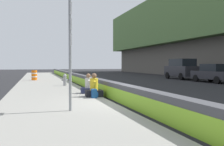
{
  "coord_description": "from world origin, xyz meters",
  "views": [
    {
      "loc": [
        -9.62,
        3.43,
        1.65
      ],
      "look_at": [
        6.59,
        -1.43,
        1.09
      ],
      "focal_mm": 41.06,
      "sensor_mm": 36.0,
      "label": 1
    }
  ],
  "objects_px": {
    "construction_barrel": "(34,75)",
    "parked_car_third": "(214,73)",
    "seated_person_middle": "(88,87)",
    "route_sign_post": "(70,47)",
    "seated_person_foreground": "(94,89)",
    "fire_hydrant": "(65,79)",
    "parked_car_fourth": "(182,69)",
    "backpack": "(94,94)"
  },
  "relations": [
    {
      "from": "construction_barrel",
      "to": "parked_car_third",
      "type": "xyz_separation_m",
      "value": [
        -6.07,
        -15.75,
        0.24
      ]
    },
    {
      "from": "parked_car_fourth",
      "to": "route_sign_post",
      "type": "bearing_deg",
      "value": 139.04
    },
    {
      "from": "seated_person_foreground",
      "to": "parked_car_fourth",
      "type": "bearing_deg",
      "value": -44.23
    },
    {
      "from": "route_sign_post",
      "to": "seated_person_middle",
      "type": "height_order",
      "value": "route_sign_post"
    },
    {
      "from": "fire_hydrant",
      "to": "seated_person_middle",
      "type": "height_order",
      "value": "seated_person_middle"
    },
    {
      "from": "route_sign_post",
      "to": "backpack",
      "type": "bearing_deg",
      "value": -26.49
    },
    {
      "from": "route_sign_post",
      "to": "seated_person_foreground",
      "type": "distance_m",
      "value": 4.14
    },
    {
      "from": "route_sign_post",
      "to": "fire_hydrant",
      "type": "xyz_separation_m",
      "value": [
        10.03,
        -0.92,
        -1.65
      ]
    },
    {
      "from": "construction_barrel",
      "to": "fire_hydrant",
      "type": "bearing_deg",
      "value": -163.99
    },
    {
      "from": "seated_person_middle",
      "to": "route_sign_post",
      "type": "bearing_deg",
      "value": 162.08
    },
    {
      "from": "backpack",
      "to": "parked_car_fourth",
      "type": "xyz_separation_m",
      "value": [
        13.93,
        -13.17,
        0.85
      ]
    },
    {
      "from": "fire_hydrant",
      "to": "construction_barrel",
      "type": "distance_m",
      "value": 7.67
    },
    {
      "from": "fire_hydrant",
      "to": "construction_barrel",
      "type": "bearing_deg",
      "value": 16.01
    },
    {
      "from": "seated_person_middle",
      "to": "construction_barrel",
      "type": "relative_size",
      "value": 1.09
    },
    {
      "from": "construction_barrel",
      "to": "parked_car_fourth",
      "type": "xyz_separation_m",
      "value": [
        -0.55,
        -15.83,
        0.56
      ]
    },
    {
      "from": "route_sign_post",
      "to": "backpack",
      "type": "height_order",
      "value": "route_sign_post"
    },
    {
      "from": "seated_person_middle",
      "to": "parked_car_fourth",
      "type": "height_order",
      "value": "parked_car_fourth"
    },
    {
      "from": "fire_hydrant",
      "to": "parked_car_fourth",
      "type": "bearing_deg",
      "value": -63.55
    },
    {
      "from": "route_sign_post",
      "to": "seated_person_middle",
      "type": "bearing_deg",
      "value": -17.92
    },
    {
      "from": "backpack",
      "to": "parked_car_fourth",
      "type": "distance_m",
      "value": 19.19
    },
    {
      "from": "construction_barrel",
      "to": "route_sign_post",
      "type": "bearing_deg",
      "value": -176.06
    },
    {
      "from": "seated_person_middle",
      "to": "backpack",
      "type": "distance_m",
      "value": 1.98
    },
    {
      "from": "route_sign_post",
      "to": "fire_hydrant",
      "type": "relative_size",
      "value": 4.09
    },
    {
      "from": "parked_car_fourth",
      "to": "construction_barrel",
      "type": "bearing_deg",
      "value": 88.02
    },
    {
      "from": "fire_hydrant",
      "to": "seated_person_foreground",
      "type": "distance_m",
      "value": 6.64
    },
    {
      "from": "fire_hydrant",
      "to": "parked_car_third",
      "type": "distance_m",
      "value": 13.7
    },
    {
      "from": "route_sign_post",
      "to": "fire_hydrant",
      "type": "distance_m",
      "value": 10.2
    },
    {
      "from": "route_sign_post",
      "to": "fire_hydrant",
      "type": "bearing_deg",
      "value": -5.22
    },
    {
      "from": "backpack",
      "to": "construction_barrel",
      "type": "height_order",
      "value": "construction_barrel"
    },
    {
      "from": "construction_barrel",
      "to": "backpack",
      "type": "bearing_deg",
      "value": -169.62
    },
    {
      "from": "fire_hydrant",
      "to": "parked_car_fourth",
      "type": "xyz_separation_m",
      "value": [
        6.82,
        -13.71,
        0.6
      ]
    },
    {
      "from": "seated_person_middle",
      "to": "backpack",
      "type": "relative_size",
      "value": 2.6
    },
    {
      "from": "seated_person_middle",
      "to": "parked_car_third",
      "type": "distance_m",
      "value": 14.49
    },
    {
      "from": "seated_person_foreground",
      "to": "construction_barrel",
      "type": "relative_size",
      "value": 1.16
    },
    {
      "from": "seated_person_foreground",
      "to": "backpack",
      "type": "xyz_separation_m",
      "value": [
        -0.5,
        0.1,
        -0.15
      ]
    },
    {
      "from": "backpack",
      "to": "construction_barrel",
      "type": "relative_size",
      "value": 0.42
    },
    {
      "from": "seated_person_middle",
      "to": "parked_car_third",
      "type": "xyz_separation_m",
      "value": [
        6.44,
        -12.97,
        0.4
      ]
    },
    {
      "from": "seated_person_foreground",
      "to": "seated_person_middle",
      "type": "xyz_separation_m",
      "value": [
        1.47,
        -0.03,
        -0.02
      ]
    },
    {
      "from": "fire_hydrant",
      "to": "parked_car_third",
      "type": "xyz_separation_m",
      "value": [
        1.3,
        -13.64,
        0.27
      ]
    },
    {
      "from": "route_sign_post",
      "to": "seated_person_foreground",
      "type": "relative_size",
      "value": 3.26
    },
    {
      "from": "backpack",
      "to": "fire_hydrant",
      "type": "bearing_deg",
      "value": 4.33
    },
    {
      "from": "seated_person_middle",
      "to": "seated_person_foreground",
      "type": "bearing_deg",
      "value": 178.99
    }
  ]
}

